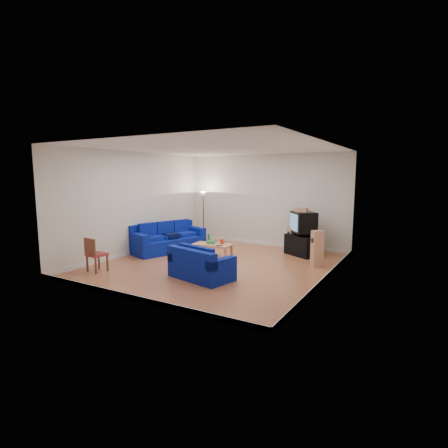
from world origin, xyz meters
The scene contains 16 objects.
room centered at (0.00, 0.00, 1.54)m, with size 6.01×6.51×3.21m.
sofa_three_seat centered at (-2.32, 0.67, 0.34)m, with size 1.71×2.57×0.92m.
sofa_loveseat centered at (0.34, -1.34, 0.29)m, with size 1.68×1.17×0.77m.
coffee_table centered at (-0.56, 0.67, 0.36)m, with size 1.21×0.69×0.42m.
bottle centered at (-0.75, 0.76, 0.56)m, with size 0.06×0.06×0.27m, color #197233.
tissue_box centered at (-0.60, 0.65, 0.47)m, with size 0.24×0.13×0.10m, color green.
red_canister centered at (-0.30, 0.80, 0.49)m, with size 0.11×0.11×0.15m, color red.
remote centered at (-0.24, 0.51, 0.43)m, with size 0.17×0.05×0.02m, color black.
tv_stand centered at (1.68, 2.32, 0.32)m, with size 1.03×0.57×0.63m, color black.
av_receiver centered at (1.68, 2.38, 0.68)m, with size 0.39×0.32×0.09m, color black.
television centered at (1.69, 2.37, 1.04)m, with size 0.99×1.02×0.64m.
centre_speaker centered at (1.66, 2.27, 1.43)m, with size 0.38×0.15×0.13m, color tan.
speaker_left centered at (1.29, 2.51, 0.43)m, with size 0.31×0.32×0.86m.
speaker_right centered at (2.45, 1.25, 0.50)m, with size 0.37×0.37×0.99m.
floor_lamp centered at (-2.24, 2.70, 1.54)m, with size 0.32×0.32×1.87m.
dining_chair centered at (-2.32, -2.21, 0.50)m, with size 0.46×0.46×0.90m.
Camera 1 is at (4.96, -8.09, 2.48)m, focal length 28.00 mm.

